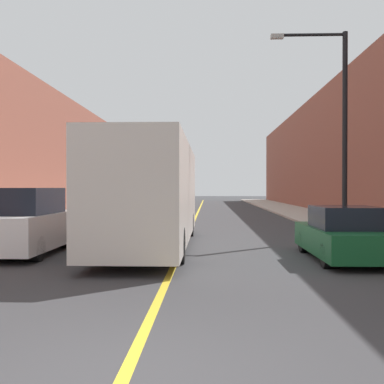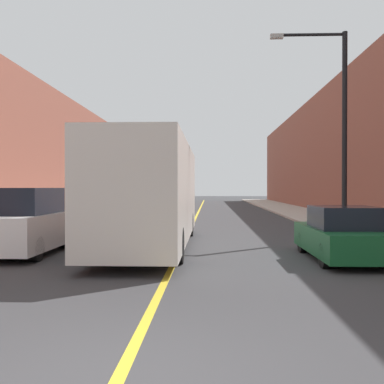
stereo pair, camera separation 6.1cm
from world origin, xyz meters
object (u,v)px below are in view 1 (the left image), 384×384
object	(u,v)px
parked_suv_left	(25,224)
car_right_near	(344,236)
bus	(153,193)
street_lamp_right	(338,119)

from	to	relation	value
parked_suv_left	car_right_near	distance (m)	9.24
bus	parked_suv_left	size ratio (longest dim) A/B	2.39
bus	street_lamp_right	distance (m)	7.99
parked_suv_left	car_right_near	size ratio (longest dim) A/B	1.03
parked_suv_left	street_lamp_right	bearing A→B (deg)	23.47
car_right_near	street_lamp_right	size ratio (longest dim) A/B	0.55
bus	car_right_near	distance (m)	6.23
bus	street_lamp_right	world-z (taller)	street_lamp_right
parked_suv_left	street_lamp_right	xyz separation A→B (m)	(10.55, 4.58, 3.78)
car_right_near	street_lamp_right	xyz separation A→B (m)	(1.34, 5.31, 4.02)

